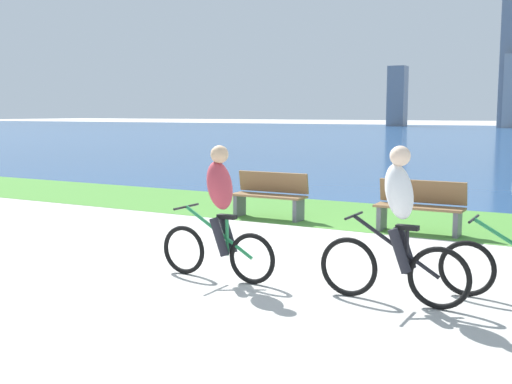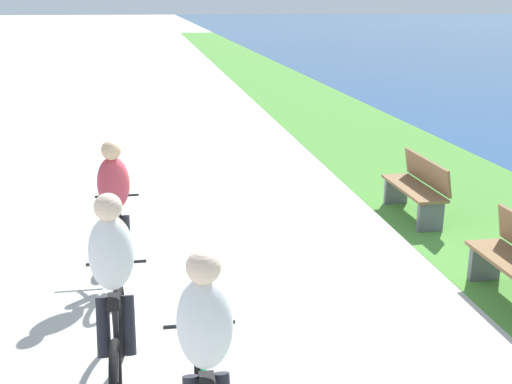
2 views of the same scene
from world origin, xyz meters
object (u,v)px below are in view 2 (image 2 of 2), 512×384
Objects in this scene: cyclist_lead at (115,212)px; bench_far_along_path at (417,188)px; cyclist_trailing at (114,296)px; cyclist_distant_rear at (206,370)px.

bench_far_along_path is (-1.58, 4.33, -0.38)m from cyclist_lead.
cyclist_trailing is 5.70m from bench_far_along_path.
cyclist_trailing reaches higher than cyclist_distant_rear.
cyclist_trailing is (2.21, 0.09, 0.01)m from cyclist_lead.
bench_far_along_path is at bearing 110.05° from cyclist_lead.
cyclist_lead is 4.63m from bench_far_along_path.
cyclist_distant_rear is at bearing -35.93° from bench_far_along_path.
cyclist_trailing reaches higher than bench_far_along_path.
cyclist_distant_rear reaches higher than cyclist_lead.
cyclist_distant_rear is 1.13× the size of bench_far_along_path.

